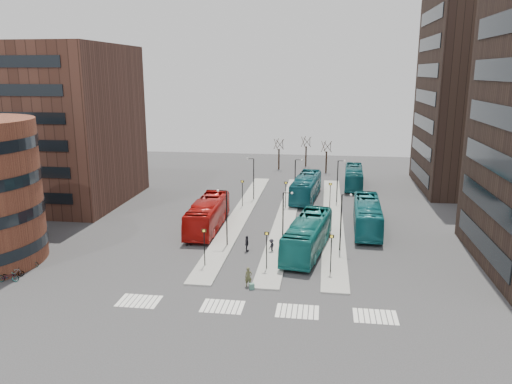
# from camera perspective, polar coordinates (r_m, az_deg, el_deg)

# --- Properties ---
(ground) EXTENTS (160.00, 160.00, 0.00)m
(ground) POSITION_cam_1_polar(r_m,az_deg,el_deg) (37.48, -3.58, -15.73)
(ground) COLOR #2E2E30
(ground) RESTS_ON ground
(island_left) EXTENTS (2.50, 45.00, 0.15)m
(island_left) POSITION_cam_1_polar(r_m,az_deg,el_deg) (65.50, -1.79, -2.59)
(island_left) COLOR gray
(island_left) RESTS_ON ground
(island_mid) EXTENTS (2.50, 45.00, 0.15)m
(island_mid) POSITION_cam_1_polar(r_m,az_deg,el_deg) (64.79, 3.45, -2.80)
(island_mid) COLOR gray
(island_mid) RESTS_ON ground
(island_right) EXTENTS (2.50, 45.00, 0.15)m
(island_right) POSITION_cam_1_polar(r_m,az_deg,el_deg) (64.63, 8.77, -2.98)
(island_right) COLOR gray
(island_right) RESTS_ON ground
(suitcase) EXTENTS (0.51, 0.46, 0.53)m
(suitcase) POSITION_cam_1_polar(r_m,az_deg,el_deg) (43.88, -0.49, -10.73)
(suitcase) COLOR navy
(suitcase) RESTS_ON ground
(red_bus) EXTENTS (3.23, 12.95, 3.59)m
(red_bus) POSITION_cam_1_polar(r_m,az_deg,el_deg) (59.73, -5.54, -2.54)
(red_bus) COLOR #AD100D
(red_bus) RESTS_ON ground
(teal_bus_a) EXTENTS (5.08, 13.27, 3.61)m
(teal_bus_a) POSITION_cam_1_polar(r_m,az_deg,el_deg) (52.25, 5.93, -4.92)
(teal_bus_a) COLOR #166E6A
(teal_bus_a) RESTS_ON ground
(teal_bus_b) EXTENTS (4.30, 13.04, 3.56)m
(teal_bus_b) POSITION_cam_1_polar(r_m,az_deg,el_deg) (73.74, 5.73, 0.56)
(teal_bus_b) COLOR #145B68
(teal_bus_b) RESTS_ON ground
(teal_bus_c) EXTENTS (3.43, 12.80, 3.54)m
(teal_bus_c) POSITION_cam_1_polar(r_m,az_deg,el_deg) (60.55, 12.61, -2.62)
(teal_bus_c) COLOR #166970
(teal_bus_c) RESTS_ON ground
(teal_bus_d) EXTENTS (3.28, 11.95, 3.30)m
(teal_bus_d) POSITION_cam_1_polar(r_m,az_deg,el_deg) (82.55, 11.11, 1.68)
(teal_bus_d) COLOR #12545C
(teal_bus_d) RESTS_ON ground
(traveller) EXTENTS (0.74, 0.61, 1.73)m
(traveller) POSITION_cam_1_polar(r_m,az_deg,el_deg) (44.21, -0.88, -9.69)
(traveller) COLOR #47482B
(traveller) RESTS_ON ground
(commuter_a) EXTENTS (0.91, 0.81, 1.58)m
(commuter_a) POSITION_cam_1_polar(r_m,az_deg,el_deg) (54.62, -7.82, -5.28)
(commuter_a) COLOR black
(commuter_a) RESTS_ON ground
(commuter_b) EXTENTS (0.43, 1.00, 1.70)m
(commuter_b) POSITION_cam_1_polar(r_m,az_deg,el_deg) (52.36, -1.05, -5.92)
(commuter_b) COLOR black
(commuter_b) RESTS_ON ground
(commuter_c) EXTENTS (0.85, 1.08, 1.46)m
(commuter_c) POSITION_cam_1_polar(r_m,az_deg,el_deg) (52.09, 1.77, -6.17)
(commuter_c) COLOR black
(commuter_c) RESTS_ON ground
(bicycle_near) EXTENTS (1.99, 1.00, 1.00)m
(bicycle_near) POSITION_cam_1_polar(r_m,az_deg,el_deg) (50.37, -26.48, -8.65)
(bicycle_near) COLOR gray
(bicycle_near) RESTS_ON ground
(bicycle_mid) EXTENTS (1.53, 0.97, 0.89)m
(bicycle_mid) POSITION_cam_1_polar(r_m,az_deg,el_deg) (51.22, -25.79, -8.28)
(bicycle_mid) COLOR gray
(bicycle_mid) RESTS_ON ground
(bicycle_far) EXTENTS (1.62, 0.89, 0.81)m
(bicycle_far) POSITION_cam_1_polar(r_m,az_deg,el_deg) (53.05, -24.40, -7.44)
(bicycle_far) COLOR gray
(bicycle_far) RESTS_ON ground
(crosswalk_stripes) EXTENTS (22.35, 2.40, 0.01)m
(crosswalk_stripes) POSITION_cam_1_polar(r_m,az_deg,el_deg) (40.69, 0.05, -13.18)
(crosswalk_stripes) COLOR silver
(crosswalk_stripes) RESTS_ON ground
(office_block) EXTENTS (25.00, 20.12, 22.00)m
(office_block) POSITION_cam_1_polar(r_m,az_deg,el_deg) (77.88, -23.80, 7.05)
(office_block) COLOR #482B21
(office_block) RESTS_ON ground
(tower_far) EXTENTS (20.12, 20.00, 30.00)m
(tower_far) POSITION_cam_1_polar(r_m,az_deg,el_deg) (85.83, 25.49, 10.08)
(tower_far) COLOR black
(tower_far) RESTS_ON ground
(sign_poles) EXTENTS (12.45, 22.12, 3.65)m
(sign_poles) POSITION_cam_1_polar(r_m,az_deg,el_deg) (57.47, 2.52, -2.51)
(sign_poles) COLOR black
(sign_poles) RESTS_ON ground
(lamp_posts) EXTENTS (14.04, 20.24, 6.12)m
(lamp_posts) POSITION_cam_1_polar(r_m,az_deg,el_deg) (61.91, 3.94, -0.23)
(lamp_posts) COLOR black
(lamp_posts) RESTS_ON ground
(bare_trees) EXTENTS (10.97, 8.14, 5.90)m
(bare_trees) POSITION_cam_1_polar(r_m,az_deg,el_deg) (96.01, 5.45, 4.18)
(bare_trees) COLOR black
(bare_trees) RESTS_ON ground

